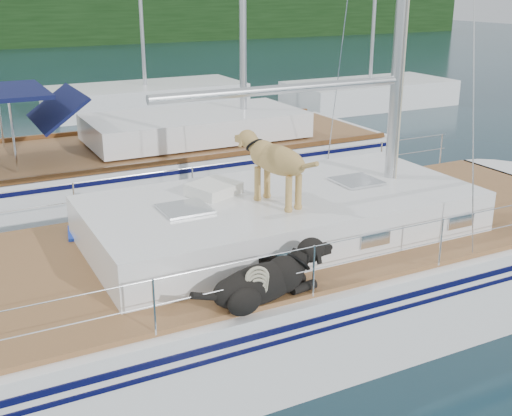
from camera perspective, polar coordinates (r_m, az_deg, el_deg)
ground at (r=8.98m, az=-2.30°, el=-10.56°), size 120.00×120.00×0.00m
main_sailboat at (r=8.69m, az=-1.78°, el=-6.57°), size 12.00×3.85×14.01m
neighbor_sailboat at (r=14.47m, az=-9.28°, el=3.65°), size 11.00×3.50×13.30m
bg_boat_center at (r=24.52m, az=-9.77°, el=9.58°), size 7.20×3.00×11.65m
bg_boat_east at (r=25.53m, az=10.04°, el=9.96°), size 6.40×3.00×11.65m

